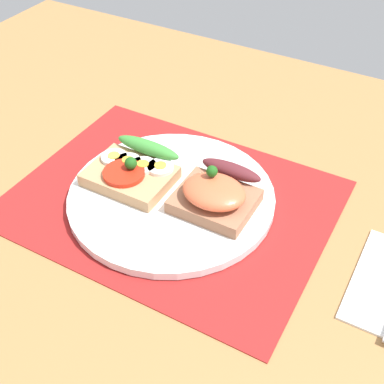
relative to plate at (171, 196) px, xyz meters
The scene contains 5 objects.
ground_plane 2.45cm from the plate, ahead, with size 120.00×90.00×3.20cm, color #A17140.
placemat 0.70cm from the plate, ahead, with size 39.42×30.51×0.30cm, color maroon.
plate is the anchor object (origin of this frame).
sandwich_egg_tomato 6.18cm from the plate, behind, with size 10.72×9.53×3.88cm.
sandwich_salmon 6.49cm from the plate, ahead, with size 9.53×9.48×5.48cm.
Camera 1 is at (26.08, -41.30, 44.46)cm, focal length 48.17 mm.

